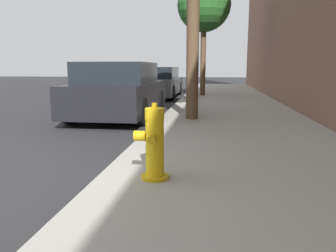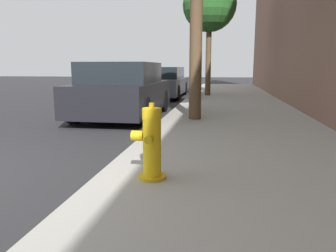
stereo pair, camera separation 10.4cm
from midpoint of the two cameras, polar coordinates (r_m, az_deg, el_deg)
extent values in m
cube|color=#99968E|center=(3.13, 16.79, -12.97)|extent=(3.35, 40.00, 0.15)
cylinder|color=#C39C11|center=(3.44, -1.87, -8.79)|extent=(0.29, 0.29, 0.04)
cylinder|color=yellow|center=(3.35, -1.90, -3.75)|extent=(0.19, 0.19, 0.59)
cylinder|color=yellow|center=(3.28, -1.94, 2.18)|extent=(0.20, 0.20, 0.11)
cylinder|color=#C39C11|center=(3.27, -1.94, 3.59)|extent=(0.06, 0.06, 0.05)
cylinder|color=#C39C11|center=(3.19, -2.41, -2.32)|extent=(0.08, 0.10, 0.08)
cylinder|color=#C39C11|center=(3.46, -1.45, -1.30)|extent=(0.08, 0.10, 0.08)
cylinder|color=#C39C11|center=(3.36, -4.48, -1.70)|extent=(0.12, 0.11, 0.11)
cube|color=black|center=(8.59, -7.39, 5.13)|extent=(1.80, 3.87, 0.72)
cube|color=black|center=(8.41, -7.79, 9.20)|extent=(1.66, 2.13, 0.51)
cylinder|color=black|center=(10.00, -9.92, 4.53)|extent=(0.20, 0.64, 0.64)
cylinder|color=black|center=(9.58, -0.58, 4.45)|extent=(0.20, 0.64, 0.64)
cylinder|color=black|center=(7.78, -15.69, 2.73)|extent=(0.20, 0.64, 0.64)
cylinder|color=black|center=(7.25, -3.82, 2.56)|extent=(0.20, 0.64, 0.64)
cube|color=#4C5156|center=(14.25, -0.75, 7.01)|extent=(1.77, 4.35, 0.64)
cube|color=black|center=(14.06, -0.88, 9.26)|extent=(1.63, 2.39, 0.48)
cylinder|color=black|center=(15.74, -2.80, 6.62)|extent=(0.20, 0.60, 0.60)
cylinder|color=black|center=(15.48, 3.08, 6.56)|extent=(0.20, 0.60, 0.60)
cylinder|color=black|center=(13.12, -5.26, 5.88)|extent=(0.20, 0.60, 0.60)
cylinder|color=black|center=(12.81, 1.76, 5.81)|extent=(0.20, 0.60, 0.60)
cylinder|color=brown|center=(7.27, 5.29, 14.10)|extent=(0.27, 0.27, 3.27)
cylinder|color=brown|center=(13.56, 7.26, 11.41)|extent=(0.22, 0.22, 2.87)
sphere|color=#265B23|center=(13.77, 7.47, 20.28)|extent=(2.11, 2.11, 2.11)
camera|label=1|loc=(0.05, -89.34, 0.12)|focal=35.00mm
camera|label=2|loc=(0.05, 90.66, -0.12)|focal=35.00mm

